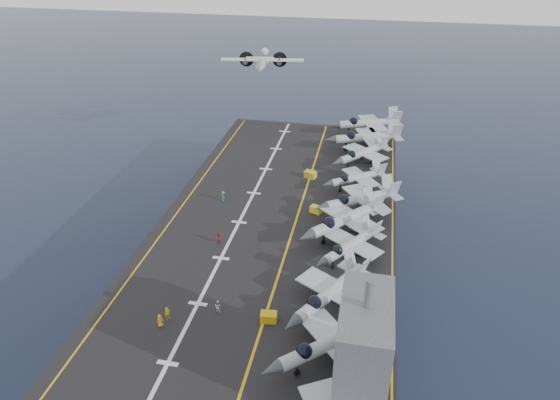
# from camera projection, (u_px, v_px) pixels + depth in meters

# --- Properties ---
(ground) EXTENTS (500.00, 500.00, 0.00)m
(ground) POSITION_uv_depth(u_px,v_px,m) (275.00, 277.00, 85.15)
(ground) COLOR #142135
(ground) RESTS_ON ground
(hull) EXTENTS (36.00, 90.00, 10.00)m
(hull) POSITION_uv_depth(u_px,v_px,m) (275.00, 254.00, 82.67)
(hull) COLOR #56595E
(hull) RESTS_ON ground
(flight_deck) EXTENTS (38.00, 92.00, 0.40)m
(flight_deck) POSITION_uv_depth(u_px,v_px,m) (275.00, 227.00, 80.10)
(flight_deck) COLOR black
(flight_deck) RESTS_ON hull
(foul_line) EXTENTS (0.35, 90.00, 0.02)m
(foul_line) POSITION_uv_depth(u_px,v_px,m) (294.00, 228.00, 79.48)
(foul_line) COLOR gold
(foul_line) RESTS_ON flight_deck
(landing_centerline) EXTENTS (0.50, 90.00, 0.02)m
(landing_centerline) POSITION_uv_depth(u_px,v_px,m) (239.00, 222.00, 81.00)
(landing_centerline) COLOR silver
(landing_centerline) RESTS_ON flight_deck
(deck_edge_port) EXTENTS (0.25, 90.00, 0.02)m
(deck_edge_port) POSITION_uv_depth(u_px,v_px,m) (175.00, 215.00, 82.87)
(deck_edge_port) COLOR gold
(deck_edge_port) RESTS_ON flight_deck
(deck_edge_stbd) EXTENTS (0.25, 90.00, 0.02)m
(deck_edge_stbd) POSITION_uv_depth(u_px,v_px,m) (392.00, 239.00, 76.86)
(deck_edge_stbd) COLOR gold
(deck_edge_stbd) RESTS_ON flight_deck
(island_superstructure) EXTENTS (5.00, 10.00, 15.00)m
(island_superstructure) POSITION_uv_depth(u_px,v_px,m) (364.00, 342.00, 48.18)
(island_superstructure) COLOR #56595E
(island_superstructure) RESTS_ON flight_deck
(fighter_jet_1) EXTENTS (18.14, 17.68, 5.29)m
(fighter_jet_1) POSITION_uv_depth(u_px,v_px,m) (330.00, 342.00, 54.67)
(fighter_jet_1) COLOR #9DA6AE
(fighter_jet_1) RESTS_ON flight_deck
(fighter_jet_2) EXTENTS (16.63, 18.41, 5.33)m
(fighter_jet_2) POSITION_uv_depth(u_px,v_px,m) (331.00, 292.00, 62.00)
(fighter_jet_2) COLOR gray
(fighter_jet_2) RESTS_ON flight_deck
(fighter_jet_3) EXTENTS (14.71, 15.81, 4.57)m
(fighter_jet_3) POSITION_uv_depth(u_px,v_px,m) (350.00, 244.00, 71.56)
(fighter_jet_3) COLOR gray
(fighter_jet_3) RESTS_ON flight_deck
(fighter_jet_4) EXTENTS (19.00, 19.48, 5.68)m
(fighter_jet_4) POSITION_uv_depth(u_px,v_px,m) (346.00, 218.00, 76.75)
(fighter_jet_4) COLOR #929BA2
(fighter_jet_4) RESTS_ON flight_deck
(fighter_jet_5) EXTENTS (18.32, 16.86, 5.29)m
(fighter_jet_5) POSITION_uv_depth(u_px,v_px,m) (361.00, 198.00, 82.56)
(fighter_jet_5) COLOR #99A2AA
(fighter_jet_5) RESTS_ON flight_deck
(fighter_jet_6) EXTENTS (15.31, 14.37, 4.43)m
(fighter_jet_6) POSITION_uv_depth(u_px,v_px,m) (357.00, 177.00, 90.26)
(fighter_jet_6) COLOR #9BA2AA
(fighter_jet_6) RESTS_ON flight_deck
(fighter_jet_7) EXTENTS (16.75, 17.28, 5.03)m
(fighter_jet_7) POSITION_uv_depth(u_px,v_px,m) (363.00, 152.00, 98.90)
(fighter_jet_7) COLOR #9BA6AD
(fighter_jet_7) RESTS_ON flight_deck
(fighter_jet_8) EXTENTS (19.28, 16.03, 5.72)m
(fighter_jet_8) POSITION_uv_depth(u_px,v_px,m) (367.00, 137.00, 105.07)
(fighter_jet_8) COLOR #98A3AA
(fighter_jet_8) RESTS_ON flight_deck
(tow_cart_a) EXTENTS (2.13, 1.51, 1.20)m
(tow_cart_a) POSITION_uv_depth(u_px,v_px,m) (269.00, 317.00, 61.01)
(tow_cart_a) COLOR #C79F0B
(tow_cart_a) RESTS_ON flight_deck
(tow_cart_b) EXTENTS (2.23, 1.88, 1.14)m
(tow_cart_b) POSITION_uv_depth(u_px,v_px,m) (316.00, 209.00, 83.45)
(tow_cart_b) COLOR yellow
(tow_cart_b) RESTS_ON flight_deck
(tow_cart_c) EXTENTS (2.50, 2.07, 1.29)m
(tow_cart_c) POSITION_uv_depth(u_px,v_px,m) (310.00, 174.00, 94.60)
(tow_cart_c) COLOR gold
(tow_cart_c) RESTS_ON flight_deck
(crew_0) EXTENTS (1.24, 1.12, 1.72)m
(crew_0) POSITION_uv_depth(u_px,v_px,m) (160.00, 321.00, 60.08)
(crew_0) COLOR yellow
(crew_0) RESTS_ON flight_deck
(crew_1) EXTENTS (1.23, 1.27, 1.78)m
(crew_1) POSITION_uv_depth(u_px,v_px,m) (168.00, 314.00, 61.13)
(crew_1) COLOR #CEBC08
(crew_1) RESTS_ON flight_deck
(crew_2) EXTENTS (1.10, 0.78, 1.74)m
(crew_2) POSITION_uv_depth(u_px,v_px,m) (219.00, 238.00, 75.52)
(crew_2) COLOR #B21919
(crew_2) RESTS_ON flight_deck
(crew_3) EXTENTS (1.22, 1.29, 1.80)m
(crew_3) POSITION_uv_depth(u_px,v_px,m) (223.00, 196.00, 86.80)
(crew_3) COLOR #298E3F
(crew_3) RESTS_ON flight_deck
(crew_7) EXTENTS (1.15, 0.93, 1.67)m
(crew_7) POSITION_uv_depth(u_px,v_px,m) (218.00, 306.00, 62.37)
(crew_7) COLOR silver
(crew_7) RESTS_ON flight_deck
(transport_plane) EXTENTS (21.48, 16.16, 4.67)m
(transport_plane) POSITION_uv_depth(u_px,v_px,m) (262.00, 65.00, 119.11)
(transport_plane) COLOR silver
(fighter_jet_9) EXTENTS (19.28, 16.03, 5.72)m
(fighter_jet_9) POSITION_uv_depth(u_px,v_px,m) (369.00, 122.00, 112.31)
(fighter_jet_9) COLOR #98A3AA
(fighter_jet_9) RESTS_ON flight_deck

